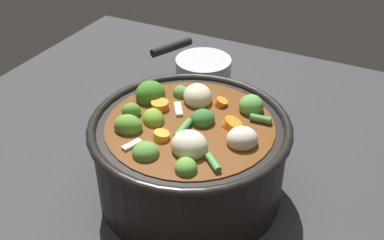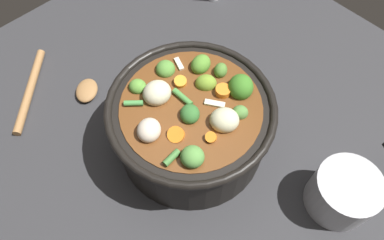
# 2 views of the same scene
# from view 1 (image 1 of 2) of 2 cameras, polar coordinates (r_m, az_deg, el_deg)

# --- Properties ---
(ground_plane) EXTENTS (1.10, 1.10, 0.00)m
(ground_plane) POSITION_cam_1_polar(r_m,az_deg,el_deg) (0.75, -0.24, -8.55)
(ground_plane) COLOR #2D2D30
(cooking_pot) EXTENTS (0.30, 0.30, 0.16)m
(cooking_pot) POSITION_cam_1_polar(r_m,az_deg,el_deg) (0.71, -0.28, -4.29)
(cooking_pot) COLOR black
(cooking_pot) RESTS_ON ground_plane
(small_saucepan) EXTENTS (0.15, 0.18, 0.09)m
(small_saucepan) POSITION_cam_1_polar(r_m,az_deg,el_deg) (0.96, 1.25, 5.24)
(small_saucepan) COLOR #ADADB2
(small_saucepan) RESTS_ON ground_plane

